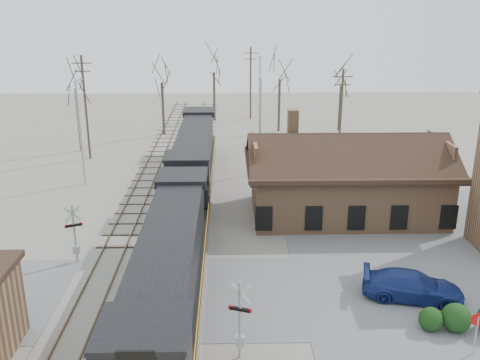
{
  "coord_description": "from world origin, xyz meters",
  "views": [
    {
      "loc": [
        3.11,
        -26.39,
        15.66
      ],
      "look_at": [
        3.87,
        9.0,
        3.81
      ],
      "focal_mm": 40.0,
      "sensor_mm": 36.0,
      "label": 1
    }
  ],
  "objects_px": {
    "depot": "(345,184)",
    "parked_car": "(413,286)",
    "locomotive_trailing": "(194,156)",
    "locomotive_lead": "(167,279)"
  },
  "relations": [
    {
      "from": "depot",
      "to": "parked_car",
      "type": "height_order",
      "value": "depot"
    },
    {
      "from": "locomotive_trailing",
      "to": "parked_car",
      "type": "xyz_separation_m",
      "value": [
        13.19,
        -20.03,
        -1.77
      ]
    },
    {
      "from": "locomotive_trailing",
      "to": "depot",
      "type": "bearing_deg",
      "value": -31.85
    },
    {
      "from": "parked_car",
      "to": "locomotive_trailing",
      "type": "bearing_deg",
      "value": 46.91
    },
    {
      "from": "depot",
      "to": "locomotive_lead",
      "type": "xyz_separation_m",
      "value": [
        -11.99,
        -14.72,
        0.15
      ]
    },
    {
      "from": "depot",
      "to": "locomotive_trailing",
      "type": "bearing_deg",
      "value": 148.15
    },
    {
      "from": "depot",
      "to": "locomotive_lead",
      "type": "relative_size",
      "value": 0.69
    },
    {
      "from": "locomotive_lead",
      "to": "parked_car",
      "type": "bearing_deg",
      "value": 9.22
    },
    {
      "from": "locomotive_lead",
      "to": "locomotive_trailing",
      "type": "height_order",
      "value": "locomotive_lead"
    },
    {
      "from": "depot",
      "to": "locomotive_trailing",
      "type": "height_order",
      "value": "depot"
    }
  ]
}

